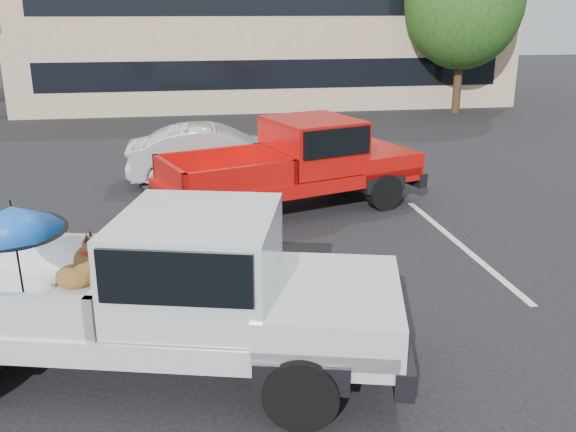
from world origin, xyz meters
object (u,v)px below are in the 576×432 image
Objects in this scene: tree_right at (464,0)px; red_pickup at (306,160)px; silver_sedan at (215,154)px; silver_pickup at (178,285)px.

tree_right is 1.15× the size of red_pickup.
red_pickup is at bearing -125.97° from tree_right.
silver_sedan is (-1.71, 2.36, -0.33)m from red_pickup.
tree_right is 20.67m from silver_pickup.
silver_pickup is at bearing 174.41° from silver_sedan.
silver_sedan is (0.88, 8.29, -0.38)m from silver_pickup.
tree_right is 13.90m from silver_sedan.
silver_sedan is at bearing 107.17° from red_pickup.
tree_right is at bearing 72.85° from silver_pickup.
red_pickup is (-8.26, -11.38, -3.20)m from tree_right.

